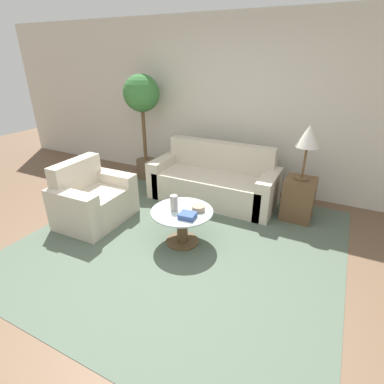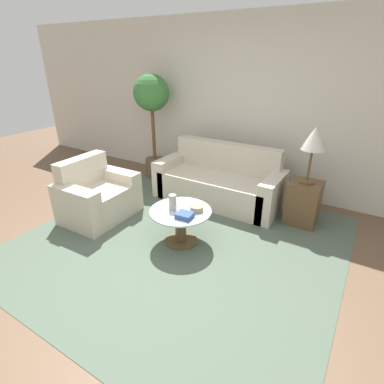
{
  "view_description": "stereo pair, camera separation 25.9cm",
  "coord_description": "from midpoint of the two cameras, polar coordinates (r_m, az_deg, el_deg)",
  "views": [
    {
      "loc": [
        1.37,
        -1.9,
        2.02
      ],
      "look_at": [
        -0.09,
        0.96,
        0.55
      ],
      "focal_mm": 28.0,
      "sensor_mm": 36.0,
      "label": 1
    },
    {
      "loc": [
        1.6,
        -1.77,
        2.02
      ],
      "look_at": [
        -0.09,
        0.96,
        0.55
      ],
      "focal_mm": 28.0,
      "sensor_mm": 36.0,
      "label": 2
    }
  ],
  "objects": [
    {
      "name": "rug",
      "position": [
        3.61,
        -0.03,
        -9.36
      ],
      "size": [
        3.53,
        3.39,
        0.01
      ],
      "color": "#4C5B4C",
      "rests_on": "ground_plane"
    },
    {
      "name": "table_lamp",
      "position": [
        3.9,
        24.01,
        8.96
      ],
      "size": [
        0.29,
        0.29,
        0.7
      ],
      "color": "brown",
      "rests_on": "side_table"
    },
    {
      "name": "potted_plant",
      "position": [
        5.22,
        -6.17,
        15.98
      ],
      "size": [
        0.6,
        0.6,
        1.76
      ],
      "color": "brown",
      "rests_on": "ground_plane"
    },
    {
      "name": "sofa_main",
      "position": [
        4.54,
        6.95,
        1.8
      ],
      "size": [
        1.87,
        0.77,
        0.84
      ],
      "color": "beige",
      "rests_on": "ground_plane"
    },
    {
      "name": "ground_plane",
      "position": [
        3.11,
        -5.79,
        -16.14
      ],
      "size": [
        14.0,
        14.0,
        0.0
      ],
      "primitive_type": "plane",
      "color": "brown"
    },
    {
      "name": "side_table",
      "position": [
        4.17,
        22.09,
        -1.95
      ],
      "size": [
        0.39,
        0.39,
        0.57
      ],
      "color": "brown",
      "rests_on": "ground_plane"
    },
    {
      "name": "book_stack",
      "position": [
        3.23,
        0.88,
        -4.53
      ],
      "size": [
        0.18,
        0.16,
        0.06
      ],
      "rotation": [
        0.0,
        0.0,
        0.09
      ],
      "color": "#334C8C",
      "rests_on": "coffee_table"
    },
    {
      "name": "bowl",
      "position": [
        3.38,
        3.11,
        -3.18
      ],
      "size": [
        0.15,
        0.15,
        0.06
      ],
      "color": "gray",
      "rests_on": "coffee_table"
    },
    {
      "name": "armchair",
      "position": [
        4.19,
        -16.09,
        -1.03
      ],
      "size": [
        0.73,
        0.96,
        0.8
      ],
      "rotation": [
        0.0,
        0.0,
        1.6
      ],
      "color": "beige",
      "rests_on": "ground_plane"
    },
    {
      "name": "vase",
      "position": [
        3.37,
        -1.52,
        -2.02
      ],
      "size": [
        0.09,
        0.09,
        0.18
      ],
      "color": "#9E998E",
      "rests_on": "coffee_table"
    },
    {
      "name": "coffee_table",
      "position": [
        3.47,
        -0.03,
        -5.69
      ],
      "size": [
        0.71,
        0.71,
        0.42
      ],
      "color": "brown",
      "rests_on": "ground_plane"
    },
    {
      "name": "wall_back",
      "position": [
        4.8,
        13.79,
        15.3
      ],
      "size": [
        10.0,
        0.06,
        2.6
      ],
      "color": "beige",
      "rests_on": "ground_plane"
    }
  ]
}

